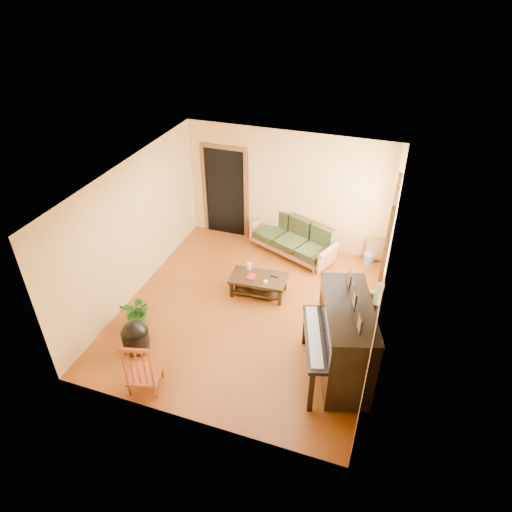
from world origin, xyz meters
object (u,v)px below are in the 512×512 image
at_px(coffee_table, 258,285).
at_px(footstool, 136,339).
at_px(armchair, 360,306).
at_px(ceramic_crock, 368,259).
at_px(potted_plant, 138,312).
at_px(piano, 344,342).
at_px(red_chair, 143,363).
at_px(sofa, 292,238).

bearing_deg(coffee_table, footstool, -125.02).
xyz_separation_m(armchair, ceramic_crock, (-0.08, 1.90, -0.25)).
distance_m(footstool, potted_plant, 0.59).
bearing_deg(footstool, potted_plant, 117.06).
xyz_separation_m(armchair, piano, (-0.09, -1.30, 0.32)).
height_order(coffee_table, footstool, footstool).
height_order(armchair, piano, piano).
height_order(footstool, potted_plant, potted_plant).
height_order(coffee_table, red_chair, red_chair).
height_order(red_chair, ceramic_crock, red_chair).
bearing_deg(sofa, armchair, -23.53).
distance_m(coffee_table, ceramic_crock, 2.52).
xyz_separation_m(footstool, potted_plant, (-0.27, 0.52, 0.09)).
bearing_deg(red_chair, coffee_table, 57.88).
bearing_deg(ceramic_crock, red_chair, -122.19).
distance_m(red_chair, potted_plant, 1.44).
xyz_separation_m(coffee_table, ceramic_crock, (1.87, 1.68, -0.06)).
relative_size(coffee_table, footstool, 2.38).
relative_size(footstool, ceramic_crock, 1.70).
bearing_deg(red_chair, sofa, 61.25).
distance_m(piano, potted_plant, 3.59).
height_order(sofa, ceramic_crock, sofa).
relative_size(armchair, ceramic_crock, 2.87).
height_order(piano, footstool, piano).
height_order(sofa, coffee_table, sofa).
xyz_separation_m(sofa, piano, (1.62, -3.08, 0.29)).
xyz_separation_m(sofa, footstool, (-1.68, -3.62, -0.20)).
height_order(sofa, red_chair, red_chair).
bearing_deg(armchair, coffee_table, 177.21).
distance_m(sofa, coffee_table, 1.59).
xyz_separation_m(piano, ceramic_crock, (0.01, 3.20, -0.57)).
bearing_deg(coffee_table, armchair, -6.55).
height_order(sofa, potted_plant, sofa).
distance_m(sofa, footstool, 3.99).
relative_size(piano, red_chair, 1.62).
bearing_deg(armchair, ceramic_crock, 96.07).
distance_m(sofa, armchair, 2.47).
xyz_separation_m(coffee_table, piano, (1.86, -1.52, 0.51)).
distance_m(red_chair, ceramic_crock, 5.19).
relative_size(sofa, red_chair, 1.95).
xyz_separation_m(coffee_table, red_chair, (-0.89, -2.70, 0.30)).
relative_size(red_chair, ceramic_crock, 3.71).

